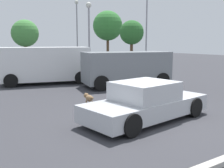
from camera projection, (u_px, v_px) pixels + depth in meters
The scene contains 11 objects.
ground_plane at pixel (154, 121), 8.48m from camera, with size 80.00×80.00×0.00m, color #38383D.
sedan_foreground at pixel (146, 103), 8.49m from camera, with size 4.55×2.27×1.25m.
dog at pixel (89, 98), 10.58m from camera, with size 0.27×0.63×0.45m.
van_white at pixel (46, 64), 15.97m from camera, with size 5.44×3.32×2.16m.
suv_dark at pixel (126, 68), 14.90m from camera, with size 5.06×3.07×1.93m.
light_post_near at pixel (77, 22), 29.97m from camera, with size 0.44×0.44×7.08m.
light_post_mid at pixel (89, 24), 20.87m from camera, with size 0.44×0.44×5.52m.
light_post_far at pixel (147, 19), 25.84m from camera, with size 0.44×0.44×6.97m.
tree_back_left at pixel (25, 34), 26.35m from camera, with size 2.66×2.66×4.65m.
tree_back_right at pixel (132, 33), 29.39m from camera, with size 2.66×2.66×4.83m.
tree_far_right at pixel (108, 26), 35.12m from camera, with size 3.89×3.89×6.53m.
Camera 1 is at (-5.63, -6.10, 2.47)m, focal length 42.88 mm.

